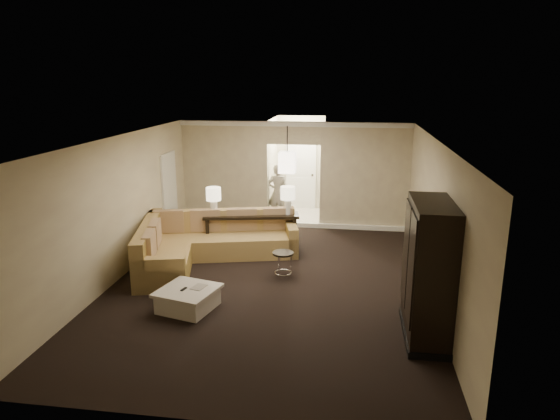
% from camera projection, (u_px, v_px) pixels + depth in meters
% --- Properties ---
extents(ground, '(8.00, 8.00, 0.00)m').
position_uv_depth(ground, '(269.00, 285.00, 9.62)').
color(ground, black).
rests_on(ground, ground).
extents(wall_back, '(6.00, 0.04, 2.80)m').
position_uv_depth(wall_back, '(293.00, 175.00, 13.09)').
color(wall_back, beige).
rests_on(wall_back, ground).
extents(wall_front, '(6.00, 0.04, 2.80)m').
position_uv_depth(wall_front, '(208.00, 312.00, 5.44)').
color(wall_front, beige).
rests_on(wall_front, ground).
extents(wall_left, '(0.04, 8.00, 2.80)m').
position_uv_depth(wall_left, '(116.00, 209.00, 9.68)').
color(wall_left, beige).
rests_on(wall_left, ground).
extents(wall_right, '(0.04, 8.00, 2.80)m').
position_uv_depth(wall_right, '(435.00, 222.00, 8.85)').
color(wall_right, beige).
rests_on(wall_right, ground).
extents(ceiling, '(6.00, 8.00, 0.02)m').
position_uv_depth(ceiling, '(268.00, 140.00, 8.91)').
color(ceiling, white).
rests_on(ceiling, wall_back).
extents(crown_molding, '(6.00, 0.10, 0.12)m').
position_uv_depth(crown_molding, '(294.00, 124.00, 12.70)').
color(crown_molding, white).
rests_on(crown_molding, wall_back).
extents(baseboard, '(6.00, 0.10, 0.12)m').
position_uv_depth(baseboard, '(293.00, 224.00, 13.39)').
color(baseboard, white).
rests_on(baseboard, ground).
extents(side_door, '(0.05, 0.90, 2.10)m').
position_uv_depth(side_door, '(170.00, 195.00, 12.44)').
color(side_door, white).
rests_on(side_door, ground).
extents(foyer, '(1.44, 2.02, 2.80)m').
position_uv_depth(foyer, '(299.00, 170.00, 14.40)').
color(foyer, silver).
rests_on(foyer, ground).
extents(sectional_sofa, '(3.47, 3.25, 0.99)m').
position_uv_depth(sectional_sofa, '(204.00, 244.00, 10.79)').
color(sectional_sofa, olive).
rests_on(sectional_sofa, ground).
extents(coffee_table, '(1.12, 1.12, 0.39)m').
position_uv_depth(coffee_table, '(188.00, 299.00, 8.60)').
color(coffee_table, beige).
rests_on(coffee_table, ground).
extents(console_table, '(2.23, 0.91, 0.84)m').
position_uv_depth(console_table, '(251.00, 229.00, 11.51)').
color(console_table, black).
rests_on(console_table, ground).
extents(armoire, '(0.63, 1.48, 2.13)m').
position_uv_depth(armoire, '(428.00, 274.00, 7.49)').
color(armoire, black).
rests_on(armoire, ground).
extents(drink_table, '(0.42, 0.42, 0.52)m').
position_uv_depth(drink_table, '(283.00, 259.00, 9.92)').
color(drink_table, black).
rests_on(drink_table, ground).
extents(table_lamp_left, '(0.34, 0.34, 0.64)m').
position_uv_depth(table_lamp_left, '(214.00, 197.00, 11.27)').
color(table_lamp_left, white).
rests_on(table_lamp_left, console_table).
extents(table_lamp_right, '(0.34, 0.34, 0.64)m').
position_uv_depth(table_lamp_right, '(288.00, 196.00, 11.36)').
color(table_lamp_right, white).
rests_on(table_lamp_right, console_table).
extents(pendant_light, '(0.38, 0.38, 1.09)m').
position_uv_depth(pendant_light, '(287.00, 162.00, 11.71)').
color(pendant_light, black).
rests_on(pendant_light, ceiling).
extents(person, '(0.72, 0.55, 1.82)m').
position_uv_depth(person, '(278.00, 190.00, 13.57)').
color(person, beige).
rests_on(person, ground).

